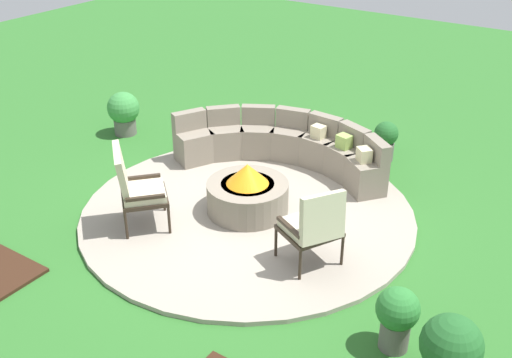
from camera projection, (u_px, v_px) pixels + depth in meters
ground_plane at (248, 214)px, 8.23m from camera, size 24.00×24.00×0.00m
patio_circle at (248, 212)px, 8.21m from camera, size 4.45×4.45×0.06m
fire_pit at (248, 193)px, 8.08m from camera, size 1.09×1.09×0.70m
curved_stone_bench at (285, 147)px, 9.25m from camera, size 3.27×1.52×0.77m
lounge_chair_front_left at (136, 187)px, 7.62m from camera, size 0.83×0.86×1.12m
lounge_chair_front_right at (314, 225)px, 6.89m from camera, size 0.79×0.81×1.01m
potted_plant_0 at (124, 111)px, 10.41m from camera, size 0.55×0.55×0.75m
potted_plant_1 at (386, 139)px, 9.54m from camera, size 0.38×0.38×0.64m
potted_plant_2 at (450, 351)px, 5.34m from camera, size 0.55×0.55×0.80m
potted_plant_3 at (397, 315)px, 5.83m from camera, size 0.43×0.43×0.69m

